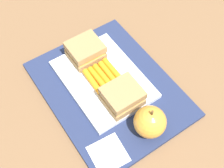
# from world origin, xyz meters

# --- Properties ---
(ground_plane) EXTENTS (2.40, 2.40, 0.00)m
(ground_plane) POSITION_xyz_m (0.00, 0.00, 0.00)
(ground_plane) COLOR brown
(lunchbag_mat) EXTENTS (0.36, 0.28, 0.01)m
(lunchbag_mat) POSITION_xyz_m (0.00, 0.00, 0.01)
(lunchbag_mat) COLOR navy
(lunchbag_mat) RESTS_ON ground_plane
(food_tray) EXTENTS (0.23, 0.17, 0.01)m
(food_tray) POSITION_xyz_m (-0.03, 0.00, 0.02)
(food_tray) COLOR white
(food_tray) RESTS_ON lunchbag_mat
(sandwich_half_left) EXTENTS (0.07, 0.08, 0.04)m
(sandwich_half_left) POSITION_xyz_m (-0.10, 0.00, 0.04)
(sandwich_half_left) COLOR #9E7A4C
(sandwich_half_left) RESTS_ON food_tray
(sandwich_half_right) EXTENTS (0.07, 0.08, 0.04)m
(sandwich_half_right) POSITION_xyz_m (0.05, 0.00, 0.04)
(sandwich_half_right) COLOR #9E7A4C
(sandwich_half_right) RESTS_ON food_tray
(carrot_sticks_bundle) EXTENTS (0.08, 0.07, 0.02)m
(carrot_sticks_bundle) POSITION_xyz_m (-0.02, 0.00, 0.03)
(carrot_sticks_bundle) COLOR orange
(carrot_sticks_bundle) RESTS_ON food_tray
(apple) EXTENTS (0.07, 0.07, 0.08)m
(apple) POSITION_xyz_m (0.14, 0.01, 0.04)
(apple) COLOR gold
(apple) RESTS_ON lunchbag_mat
(paper_napkin) EXTENTS (0.08, 0.08, 0.00)m
(paper_napkin) POSITION_xyz_m (0.14, -0.09, 0.01)
(paper_napkin) COLOR white
(paper_napkin) RESTS_ON lunchbag_mat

